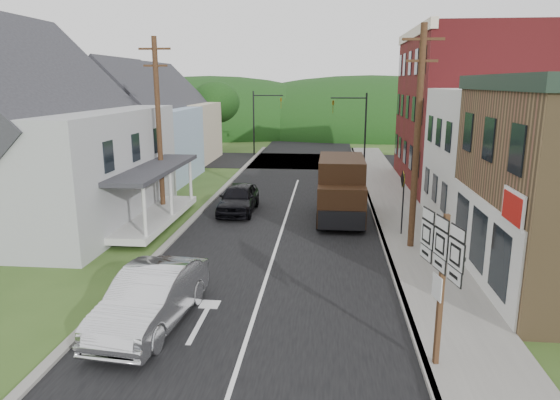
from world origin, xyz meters
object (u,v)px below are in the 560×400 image
(dark_sedan, at_px, (238,198))
(route_sign_cluster, at_px, (441,269))
(delivery_van, at_px, (341,189))
(silver_sedan, at_px, (151,298))
(warning_sign, at_px, (403,193))

(dark_sedan, height_order, route_sign_cluster, route_sign_cluster)
(dark_sedan, bearing_deg, delivery_van, -9.19)
(silver_sedan, xyz_separation_m, dark_sedan, (0.20, 12.82, -0.06))
(silver_sedan, xyz_separation_m, warning_sign, (8.24, 9.23, 1.18))
(delivery_van, relative_size, warning_sign, 1.92)
(silver_sedan, distance_m, delivery_van, 13.20)
(silver_sedan, distance_m, route_sign_cluster, 7.91)
(delivery_van, xyz_separation_m, warning_sign, (2.64, -2.70, 0.43))
(dark_sedan, bearing_deg, route_sign_cluster, -62.58)
(silver_sedan, height_order, warning_sign, warning_sign)
(silver_sedan, distance_m, dark_sedan, 12.83)
(delivery_van, height_order, warning_sign, delivery_van)
(dark_sedan, bearing_deg, silver_sedan, -90.67)
(silver_sedan, bearing_deg, warning_sign, 53.55)
(warning_sign, bearing_deg, delivery_van, 130.79)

